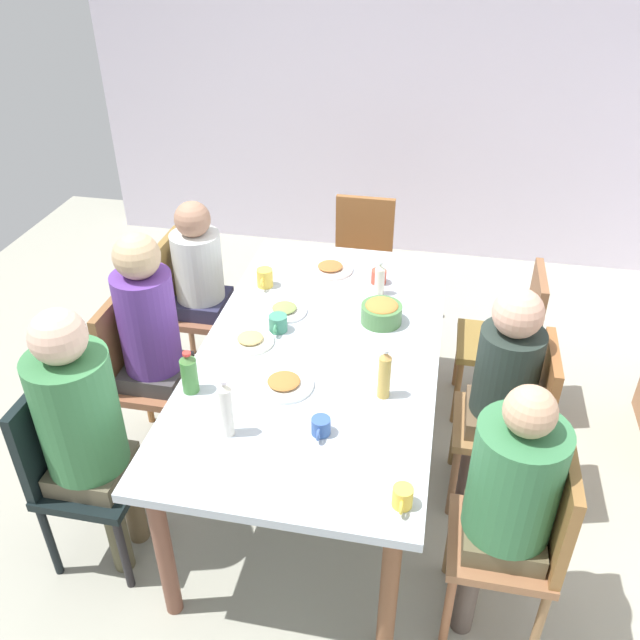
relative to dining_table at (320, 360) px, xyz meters
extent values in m
plane|color=#9C9C8C|center=(0.00, 0.00, -0.70)|extent=(6.20, 6.20, 0.00)
cube|color=silver|center=(-2.64, 0.00, 0.60)|extent=(0.12, 4.57, 2.60)
cube|color=silver|center=(0.00, 0.00, 0.05)|extent=(2.03, 1.09, 0.04)
cylinder|color=brown|center=(-0.91, -0.44, -0.33)|extent=(0.07, 0.07, 0.74)
cylinder|color=brown|center=(0.91, -0.44, -0.33)|extent=(0.07, 0.07, 0.74)
cylinder|color=brown|center=(-0.91, 0.44, -0.33)|extent=(0.07, 0.07, 0.74)
cylinder|color=brown|center=(0.91, 0.44, -0.33)|extent=(0.07, 0.07, 0.74)
cube|color=olive|center=(0.00, 0.84, -0.26)|extent=(0.40, 0.40, 0.04)
cylinder|color=olive|center=(0.17, 1.01, -0.49)|extent=(0.04, 0.04, 0.43)
cylinder|color=#92613F|center=(-0.17, 1.01, -0.49)|extent=(0.04, 0.04, 0.43)
cylinder|color=brown|center=(0.17, 0.67, -0.49)|extent=(0.04, 0.04, 0.43)
cylinder|color=olive|center=(-0.17, 0.67, -0.49)|extent=(0.04, 0.04, 0.43)
cube|color=brown|center=(0.00, 1.02, -0.03)|extent=(0.38, 0.04, 0.45)
cylinder|color=brown|center=(0.08, 0.74, -0.48)|extent=(0.09, 0.09, 0.45)
cylinder|color=brown|center=(-0.08, 0.74, -0.48)|extent=(0.09, 0.09, 0.45)
cube|color=brown|center=(0.00, 0.84, -0.20)|extent=(0.30, 0.30, 0.10)
cylinder|color=#24302A|center=(0.00, 0.84, 0.06)|extent=(0.28, 0.28, 0.42)
sphere|color=tan|center=(0.00, 0.84, 0.37)|extent=(0.22, 0.22, 0.22)
cube|color=brown|center=(-1.31, 0.00, -0.26)|extent=(0.40, 0.40, 0.04)
cylinder|color=olive|center=(-1.48, 0.17, -0.49)|extent=(0.04, 0.04, 0.43)
cylinder|color=olive|center=(-1.48, -0.17, -0.49)|extent=(0.04, 0.04, 0.43)
cylinder|color=#93593F|center=(-1.14, 0.17, -0.49)|extent=(0.04, 0.04, 0.43)
cylinder|color=olive|center=(-1.14, -0.17, -0.49)|extent=(0.04, 0.04, 0.43)
cube|color=#915B2F|center=(-1.49, 0.00, -0.03)|extent=(0.04, 0.38, 0.45)
cube|color=brown|center=(-0.68, -0.84, -0.26)|extent=(0.40, 0.40, 0.04)
cylinder|color=#956142|center=(-0.85, -1.01, -0.49)|extent=(0.04, 0.04, 0.43)
cylinder|color=olive|center=(-0.51, -1.01, -0.49)|extent=(0.04, 0.04, 0.43)
cylinder|color=#8E6040|center=(-0.85, -0.67, -0.49)|extent=(0.04, 0.04, 0.43)
cylinder|color=olive|center=(-0.51, -0.67, -0.49)|extent=(0.04, 0.04, 0.43)
cube|color=olive|center=(-0.68, -1.02, -0.03)|extent=(0.38, 0.04, 0.45)
cylinder|color=#283350|center=(-0.76, -0.74, -0.48)|extent=(0.09, 0.09, 0.45)
cylinder|color=#2E2B52|center=(-0.60, -0.74, -0.48)|extent=(0.09, 0.09, 0.45)
cube|color=#2A2A46|center=(-0.68, -0.84, -0.20)|extent=(0.30, 0.30, 0.10)
cylinder|color=silver|center=(-0.68, -0.84, 0.05)|extent=(0.28, 0.28, 0.40)
sphere|color=#A4785E|center=(-0.68, -0.84, 0.34)|extent=(0.20, 0.20, 0.20)
cube|color=#8D5D3D|center=(0.68, 0.84, -0.26)|extent=(0.40, 0.40, 0.04)
cylinder|color=olive|center=(0.85, 1.01, -0.49)|extent=(0.04, 0.04, 0.43)
cylinder|color=#96633B|center=(0.51, 1.01, -0.49)|extent=(0.04, 0.04, 0.43)
cylinder|color=brown|center=(0.85, 0.67, -0.49)|extent=(0.04, 0.04, 0.43)
cylinder|color=olive|center=(0.51, 0.67, -0.49)|extent=(0.04, 0.04, 0.43)
cube|color=olive|center=(0.68, 1.02, -0.03)|extent=(0.38, 0.04, 0.45)
cylinder|color=#52463F|center=(0.76, 0.74, -0.48)|extent=(0.09, 0.09, 0.45)
cylinder|color=brown|center=(0.60, 0.74, -0.48)|extent=(0.09, 0.09, 0.45)
cube|color=brown|center=(0.68, 0.84, -0.20)|extent=(0.30, 0.30, 0.10)
cylinder|color=#357445|center=(0.68, 0.84, 0.09)|extent=(0.33, 0.33, 0.48)
sphere|color=tan|center=(0.68, 0.84, 0.41)|extent=(0.18, 0.18, 0.18)
cube|color=#955B3E|center=(0.00, -0.84, -0.26)|extent=(0.40, 0.40, 0.04)
cylinder|color=#955C2E|center=(-0.17, -1.01, -0.49)|extent=(0.04, 0.04, 0.43)
cylinder|color=olive|center=(0.17, -1.01, -0.49)|extent=(0.04, 0.04, 0.43)
cylinder|color=olive|center=(-0.17, -0.67, -0.49)|extent=(0.04, 0.04, 0.43)
cylinder|color=brown|center=(0.17, -0.67, -0.49)|extent=(0.04, 0.04, 0.43)
cube|color=brown|center=(0.00, -1.02, -0.03)|extent=(0.38, 0.04, 0.45)
cylinder|color=#35424C|center=(-0.08, -0.74, -0.48)|extent=(0.09, 0.09, 0.45)
cylinder|color=#484742|center=(0.08, -0.74, -0.48)|extent=(0.09, 0.09, 0.45)
cube|color=#413D3F|center=(0.00, -0.84, -0.20)|extent=(0.30, 0.30, 0.10)
cylinder|color=#5F3695|center=(0.00, -0.84, 0.11)|extent=(0.28, 0.28, 0.52)
sphere|color=tan|center=(0.00, -0.84, 0.46)|extent=(0.22, 0.22, 0.22)
cube|color=black|center=(0.68, -0.84, -0.26)|extent=(0.40, 0.40, 0.04)
cylinder|color=black|center=(0.51, -1.01, -0.49)|extent=(0.04, 0.04, 0.43)
cylinder|color=black|center=(0.85, -1.01, -0.49)|extent=(0.04, 0.04, 0.43)
cylinder|color=black|center=(0.51, -0.67, -0.49)|extent=(0.04, 0.04, 0.43)
cylinder|color=black|center=(0.85, -0.67, -0.49)|extent=(0.04, 0.04, 0.43)
cube|color=black|center=(0.68, -1.02, -0.03)|extent=(0.38, 0.04, 0.45)
cylinder|color=brown|center=(0.60, -0.74, -0.48)|extent=(0.09, 0.09, 0.45)
cylinder|color=brown|center=(0.76, -0.74, -0.48)|extent=(0.09, 0.09, 0.45)
cube|color=brown|center=(0.68, -0.84, -0.20)|extent=(0.30, 0.30, 0.10)
cylinder|color=#397945|center=(0.68, -0.84, 0.11)|extent=(0.33, 0.33, 0.53)
sphere|color=beige|center=(0.68, -0.84, 0.48)|extent=(0.22, 0.22, 0.22)
cube|color=olive|center=(-0.68, 0.84, -0.26)|extent=(0.40, 0.40, 0.04)
cylinder|color=olive|center=(-0.51, 1.01, -0.49)|extent=(0.04, 0.04, 0.43)
cylinder|color=#92583A|center=(-0.85, 1.01, -0.49)|extent=(0.04, 0.04, 0.43)
cylinder|color=brown|center=(-0.51, 0.67, -0.49)|extent=(0.04, 0.04, 0.43)
cylinder|color=#966036|center=(-0.85, 0.67, -0.49)|extent=(0.04, 0.04, 0.43)
cube|color=brown|center=(-0.68, 1.02, -0.03)|extent=(0.38, 0.04, 0.45)
cylinder|color=white|center=(-0.26, -0.23, 0.08)|extent=(0.22, 0.22, 0.01)
ellipsoid|color=#7E944F|center=(-0.26, -0.23, 0.10)|extent=(0.12, 0.12, 0.02)
cylinder|color=silver|center=(-0.73, -0.09, 0.08)|extent=(0.25, 0.25, 0.01)
ellipsoid|color=#A46631|center=(-0.73, -0.09, 0.10)|extent=(0.14, 0.14, 0.02)
cylinder|color=white|center=(0.31, -0.09, 0.08)|extent=(0.25, 0.25, 0.01)
ellipsoid|color=#A86B33|center=(0.31, -0.09, 0.10)|extent=(0.14, 0.14, 0.02)
cylinder|color=white|center=(0.03, -0.33, 0.08)|extent=(0.22, 0.22, 0.01)
ellipsoid|color=tan|center=(0.03, -0.33, 0.10)|extent=(0.12, 0.12, 0.02)
cylinder|color=#4A7B43|center=(-0.27, 0.25, 0.12)|extent=(0.20, 0.20, 0.09)
ellipsoid|color=#B67937|center=(-0.27, 0.25, 0.17)|extent=(0.16, 0.16, 0.04)
cylinder|color=#345699|center=(0.56, 0.12, 0.11)|extent=(0.08, 0.08, 0.07)
torus|color=#3B5A9C|center=(0.61, 0.12, 0.11)|extent=(0.05, 0.01, 0.05)
cylinder|color=gold|center=(-0.49, -0.40, 0.12)|extent=(0.09, 0.09, 0.10)
torus|color=yellow|center=(-0.44, -0.40, 0.12)|extent=(0.05, 0.01, 0.05)
cylinder|color=#3D846A|center=(-0.10, -0.22, 0.12)|extent=(0.09, 0.09, 0.08)
torus|color=#408E63|center=(-0.04, -0.22, 0.12)|extent=(0.05, 0.01, 0.05)
cylinder|color=#C24835|center=(-0.64, 0.19, 0.11)|extent=(0.08, 0.08, 0.08)
torus|color=#D14744|center=(-0.59, 0.19, 0.11)|extent=(0.05, 0.01, 0.05)
cylinder|color=yellow|center=(0.86, 0.46, 0.11)|extent=(0.07, 0.07, 0.08)
torus|color=yellow|center=(0.91, 0.46, 0.11)|extent=(0.05, 0.01, 0.05)
cylinder|color=#44843C|center=(0.41, -0.47, 0.15)|extent=(0.07, 0.07, 0.16)
cone|color=#497A3C|center=(0.41, -0.47, 0.25)|extent=(0.06, 0.06, 0.03)
cylinder|color=red|center=(0.41, -0.47, 0.27)|extent=(0.03, 0.03, 0.01)
cylinder|color=gold|center=(0.29, 0.33, 0.17)|extent=(0.05, 0.05, 0.20)
cone|color=tan|center=(0.29, 0.33, 0.29)|extent=(0.05, 0.05, 0.03)
cylinder|color=white|center=(0.29, 0.33, 0.31)|extent=(0.03, 0.03, 0.01)
cylinder|color=beige|center=(-0.53, 0.21, 0.15)|extent=(0.05, 0.05, 0.15)
cone|color=silver|center=(-0.53, 0.21, 0.24)|extent=(0.05, 0.05, 0.03)
cylinder|color=white|center=(-0.53, 0.21, 0.26)|extent=(0.03, 0.03, 0.01)
cylinder|color=silver|center=(0.64, -0.24, 0.18)|extent=(0.05, 0.05, 0.22)
cone|color=silver|center=(0.64, -0.24, 0.31)|extent=(0.05, 0.05, 0.03)
cylinder|color=white|center=(0.64, -0.24, 0.33)|extent=(0.03, 0.03, 0.01)
camera|label=1|loc=(2.45, 0.49, 1.86)|focal=37.38mm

